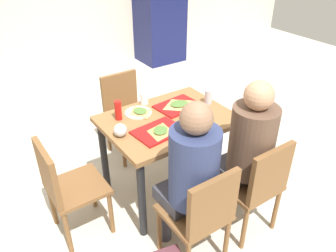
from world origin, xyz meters
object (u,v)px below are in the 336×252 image
pizza_slice_d (195,121)px  tray_red_near (158,131)px  chair_near_right (257,183)px  drink_fridge (160,3)px  pizza_slice_c (140,111)px  soda_can (208,97)px  chair_far_side (125,109)px  tray_red_far (178,106)px  paper_plate_near_edge (199,123)px  condiment_bottle (118,110)px  chair_near_left (202,213)px  pizza_slice_b (179,104)px  chair_left_end (65,185)px  paper_plate_center (138,112)px  foil_bundle (120,130)px  main_table (168,130)px  pizza_slice_a (160,131)px  person_in_brown_jacket (247,146)px  plastic_cup_a (144,98)px  person_in_red (190,172)px  plastic_cup_b (196,130)px

pizza_slice_d → tray_red_near: bearing=171.1°
chair_near_right → drink_fridge: drink_fridge is taller
pizza_slice_c → soda_can: soda_can is taller
chair_far_side → tray_red_far: bearing=-74.6°
tray_red_near → paper_plate_near_edge: size_ratio=1.64×
tray_red_near → condiment_bottle: condiment_bottle is taller
chair_far_side → tray_red_far: (0.18, -0.65, 0.27)m
chair_near_left → paper_plate_near_edge: size_ratio=3.79×
chair_near_left → pizza_slice_b: chair_near_left is taller
chair_left_end → condiment_bottle: (0.56, 0.21, 0.34)m
paper_plate_center → foil_bundle: (-0.28, -0.23, 0.05)m
condiment_bottle → tray_red_far: bearing=-10.5°
chair_near_left → main_table: bearing=71.5°
pizza_slice_a → pizza_slice_b: same height
person_in_brown_jacket → condiment_bottle: person_in_brown_jacket is taller
condiment_bottle → drink_fridge: size_ratio=0.08×
chair_near_right → paper_plate_near_edge: (-0.10, 0.56, 0.26)m
chair_near_right → foil_bundle: bearing=132.8°
drink_fridge → foil_bundle: bearing=-127.7°
pizza_slice_a → main_table: bearing=42.0°
paper_plate_near_edge → plastic_cup_a: size_ratio=2.20×
main_table → drink_fridge: size_ratio=0.54×
person_in_brown_jacket → pizza_slice_d: person_in_brown_jacket is taller
person_in_brown_jacket → paper_plate_near_edge: (-0.10, 0.42, 0.02)m
person_in_red → pizza_slice_c: (0.11, 0.82, 0.03)m
tray_red_far → main_table: bearing=-147.5°
soda_can → condiment_bottle: size_ratio=0.76×
pizza_slice_d → tray_red_far: bearing=80.7°
person_in_red → main_table: bearing=67.7°
plastic_cup_a → soda_can: bearing=-33.5°
tray_red_near → chair_near_left: bearing=-96.9°
plastic_cup_b → chair_near_left: bearing=-122.5°
tray_red_near → drink_fridge: drink_fridge is taller
pizza_slice_a → condiment_bottle: 0.40m
person_in_brown_jacket → pizza_slice_d: size_ratio=5.58×
plastic_cup_a → soda_can: soda_can is taller
plastic_cup_b → plastic_cup_a: bearing=94.5°
chair_left_end → plastic_cup_a: (0.87, 0.32, 0.31)m
pizza_slice_c → plastic_cup_a: bearing=47.2°
tray_red_near → plastic_cup_b: bearing=-42.9°
chair_far_side → foil_bundle: (-0.44, -0.78, 0.31)m
paper_plate_near_edge → pizza_slice_a: pizza_slice_a is taller
tray_red_far → pizza_slice_a: size_ratio=1.51×
condiment_bottle → drink_fridge: (2.12, 2.64, 0.13)m
paper_plate_near_edge → soda_can: (0.28, 0.23, 0.06)m
pizza_slice_b → drink_fridge: (1.60, 2.74, 0.18)m
pizza_slice_d → soda_can: bearing=33.4°
pizza_slice_a → pizza_slice_d: size_ratio=1.07×
paper_plate_near_edge → plastic_cup_a: bearing=108.6°
chair_far_side → person_in_red: bearing=-100.4°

